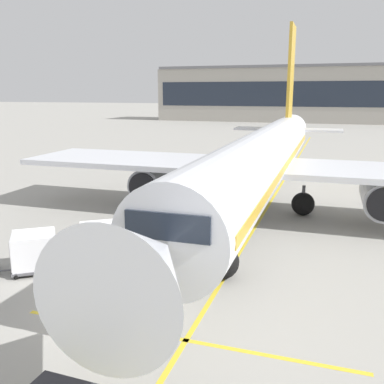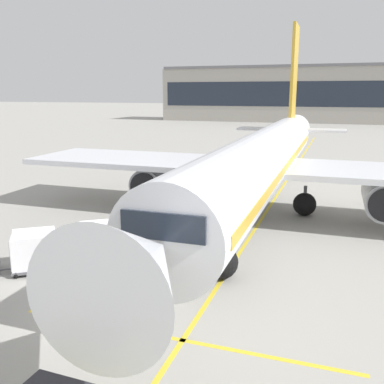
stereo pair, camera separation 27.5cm
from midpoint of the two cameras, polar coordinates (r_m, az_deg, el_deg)
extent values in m
plane|color=#9E9B93|center=(17.45, -11.81, -14.87)|extent=(600.00, 600.00, 0.00)
cylinder|color=silver|center=(28.04, 9.39, 4.15)|extent=(3.91, 33.14, 3.65)
cube|color=gold|center=(28.04, 9.39, 4.15)|extent=(3.94, 31.82, 0.44)
cone|color=silver|center=(10.84, -6.78, -10.03)|extent=(3.50, 3.68, 3.47)
cone|color=silver|center=(47.22, 13.27, 7.85)|extent=(3.15, 5.87, 3.10)
cube|color=silver|center=(31.39, -6.10, 4.18)|extent=(15.78, 6.75, 0.36)
cylinder|color=#93969E|center=(30.52, -4.39, 1.46)|extent=(2.30, 4.32, 2.26)
cylinder|color=black|center=(28.55, -6.10, 0.62)|extent=(1.92, 0.14, 1.92)
cylinder|color=#93969E|center=(28.36, 24.07, -0.54)|extent=(2.30, 4.32, 2.26)
cube|color=gold|center=(45.62, 13.45, 14.50)|extent=(0.31, 3.98, 9.93)
cube|color=silver|center=(45.46, 13.07, 8.02)|extent=(10.72, 2.73, 0.20)
cube|color=#1E2633|center=(12.87, -2.01, -3.61)|extent=(2.57, 1.66, 0.80)
cylinder|color=#47474C|center=(19.17, 4.27, -7.43)|extent=(0.22, 0.22, 1.26)
sphere|color=black|center=(19.40, 4.24, -9.17)|extent=(1.54, 1.54, 1.54)
cylinder|color=#47474C|center=(30.62, 4.67, 0.35)|extent=(0.22, 0.22, 1.26)
sphere|color=black|center=(30.76, 4.65, -0.79)|extent=(1.54, 1.54, 1.54)
cylinder|color=#47474C|center=(29.83, 14.93, -0.39)|extent=(0.22, 0.22, 1.26)
sphere|color=black|center=(29.98, 14.86, -1.56)|extent=(1.54, 1.54, 1.54)
cube|color=#A3A8B2|center=(23.24, -4.11, -6.07)|extent=(3.67, 3.34, 0.44)
cube|color=black|center=(23.19, -6.60, -4.68)|extent=(0.82, 0.81, 0.70)
cylinder|color=#333338|center=(23.32, -4.97, -4.42)|extent=(0.08, 0.08, 0.80)
cube|color=#A3A8B2|center=(23.21, -1.22, -3.02)|extent=(4.42, 3.70, 2.06)
cube|color=black|center=(23.18, -1.22, -2.80)|extent=(4.23, 3.51, 1.91)
cube|color=#333338|center=(22.77, -0.89, -3.02)|extent=(3.86, 3.00, 2.10)
cube|color=#333338|center=(23.58, -1.55, -2.46)|extent=(3.86, 3.00, 2.10)
cylinder|color=black|center=(22.96, -0.74, -6.86)|extent=(0.57, 0.50, 0.56)
cylinder|color=black|center=(24.28, -1.82, -5.74)|extent=(0.57, 0.50, 0.56)
cylinder|color=black|center=(22.38, -6.59, -7.48)|extent=(0.57, 0.50, 0.56)
cylinder|color=black|center=(23.74, -7.35, -6.29)|extent=(0.57, 0.50, 0.56)
cube|color=#515156|center=(22.00, -11.49, -8.24)|extent=(2.56, 2.46, 0.12)
cylinder|color=#4C4C51|center=(21.94, -15.04, -8.51)|extent=(0.61, 0.46, 0.07)
cube|color=silver|center=(21.72, -11.59, -6.24)|extent=(2.42, 2.32, 1.50)
cube|color=silver|center=(21.95, -11.75, -4.60)|extent=(1.99, 1.74, 0.74)
cube|color=silver|center=(21.67, -14.14, -6.42)|extent=(0.86, 1.19, 1.38)
sphere|color=black|center=(22.61, -13.68, -7.92)|extent=(0.30, 0.30, 0.30)
sphere|color=black|center=(21.34, -13.48, -9.19)|extent=(0.30, 0.30, 0.30)
sphere|color=black|center=(22.72, -9.62, -7.62)|extent=(0.30, 0.30, 0.30)
sphere|color=black|center=(21.46, -9.16, -8.86)|extent=(0.30, 0.30, 0.30)
cube|color=#515156|center=(21.57, -19.53, -9.19)|extent=(2.56, 2.46, 0.12)
cylinder|color=#4C4C51|center=(21.71, -23.13, -9.38)|extent=(0.61, 0.46, 0.07)
cube|color=silver|center=(21.29, -19.70, -7.16)|extent=(2.42, 2.32, 1.50)
cube|color=silver|center=(21.51, -19.75, -5.48)|extent=(1.99, 1.74, 0.74)
cube|color=silver|center=(21.38, -22.29, -7.30)|extent=(0.86, 1.19, 1.38)
sphere|color=black|center=(22.29, -21.52, -8.79)|extent=(0.30, 0.30, 0.30)
sphere|color=black|center=(21.03, -21.81, -10.13)|extent=(0.30, 0.30, 0.30)
sphere|color=black|center=(22.19, -17.36, -8.56)|extent=(0.30, 0.30, 0.30)
sphere|color=black|center=(20.92, -17.39, -9.90)|extent=(0.30, 0.30, 0.30)
cylinder|color=#514C42|center=(20.68, -6.44, -8.80)|extent=(0.15, 0.15, 0.86)
cylinder|color=#514C42|center=(20.82, -6.72, -8.65)|extent=(0.15, 0.15, 0.86)
cube|color=orange|center=(20.49, -6.63, -6.86)|extent=(0.45, 0.40, 0.58)
cube|color=white|center=(20.43, -6.93, -6.93)|extent=(0.30, 0.19, 0.08)
sphere|color=tan|center=(20.36, -6.66, -5.77)|extent=(0.21, 0.21, 0.21)
sphere|color=yellow|center=(20.33, -6.67, -5.58)|extent=(0.23, 0.23, 0.23)
cylinder|color=orange|center=(20.32, -6.25, -7.17)|extent=(0.09, 0.09, 0.56)
cylinder|color=orange|center=(20.70, -7.00, -6.80)|extent=(0.09, 0.09, 0.56)
cylinder|color=black|center=(21.82, -2.11, -7.54)|extent=(0.15, 0.15, 0.86)
cylinder|color=black|center=(21.79, -1.64, -7.56)|extent=(0.15, 0.15, 0.86)
cube|color=yellow|center=(21.56, -1.89, -5.76)|extent=(0.42, 0.31, 0.58)
cube|color=white|center=(21.68, -1.83, -5.65)|extent=(0.34, 0.08, 0.08)
sphere|color=brown|center=(21.43, -1.90, -4.72)|extent=(0.21, 0.21, 0.21)
sphere|color=yellow|center=(21.41, -1.90, -4.54)|extent=(0.23, 0.23, 0.23)
cylinder|color=yellow|center=(21.62, -2.52, -5.85)|extent=(0.09, 0.09, 0.56)
cylinder|color=yellow|center=(21.54, -1.26, -5.91)|extent=(0.09, 0.09, 0.56)
cylinder|color=black|center=(22.30, -5.76, -7.13)|extent=(0.15, 0.15, 0.86)
cylinder|color=black|center=(22.44, -5.54, -6.99)|extent=(0.15, 0.15, 0.86)
cube|color=orange|center=(22.13, -5.69, -5.31)|extent=(0.26, 0.39, 0.58)
cube|color=white|center=(22.19, -5.97, -5.27)|extent=(0.03, 0.34, 0.08)
sphere|color=brown|center=(22.01, -5.71, -4.30)|extent=(0.21, 0.21, 0.21)
sphere|color=yellow|center=(21.99, -5.72, -4.12)|extent=(0.23, 0.23, 0.23)
cylinder|color=orange|center=(21.95, -5.98, -5.61)|extent=(0.09, 0.09, 0.56)
cylinder|color=orange|center=(22.35, -5.40, -5.25)|extent=(0.09, 0.09, 0.56)
cube|color=black|center=(30.89, -2.55, -2.13)|extent=(0.57, 0.57, 0.05)
cone|color=orange|center=(30.81, -2.56, -1.54)|extent=(0.46, 0.46, 0.60)
cylinder|color=white|center=(30.80, -2.56, -1.49)|extent=(0.25, 0.25, 0.07)
cube|color=black|center=(27.78, -6.09, -3.93)|extent=(0.62, 0.62, 0.05)
cone|color=orange|center=(27.68, -6.11, -3.24)|extent=(0.50, 0.50, 0.65)
cylinder|color=white|center=(27.67, -6.11, -3.17)|extent=(0.27, 0.27, 0.08)
cube|color=black|center=(29.21, -4.30, -3.05)|extent=(0.55, 0.55, 0.05)
cone|color=orange|center=(29.13, -4.31, -2.45)|extent=(0.44, 0.44, 0.58)
cylinder|color=white|center=(29.12, -4.31, -2.40)|extent=(0.24, 0.24, 0.07)
cube|color=yellow|center=(28.84, 9.47, -3.45)|extent=(0.20, 110.00, 0.01)
cube|color=yellow|center=(15.32, -1.38, -18.82)|extent=(12.00, 0.20, 0.01)
cube|color=#A8A399|center=(127.01, 19.75, 11.89)|extent=(101.59, 14.43, 14.54)
cube|color=#1E2633|center=(119.74, 19.78, 12.04)|extent=(98.55, 0.10, 6.54)
cube|color=slate|center=(125.75, 20.02, 15.35)|extent=(100.58, 12.26, 0.70)
camera|label=1|loc=(0.14, -89.64, 0.08)|focal=40.50mm
camera|label=2|loc=(0.14, 90.36, -0.08)|focal=40.50mm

